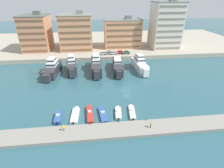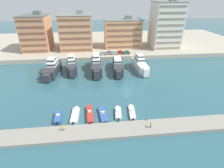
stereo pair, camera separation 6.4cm
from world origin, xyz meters
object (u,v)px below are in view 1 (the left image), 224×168
at_px(car_green_center, 126,52).
at_px(yacht_charcoal_mid_left, 96,65).
at_px(pedestrian_near_edge, 151,124).
at_px(yacht_charcoal_center_left, 118,66).
at_px(car_grey_left, 109,52).
at_px(motorboat_white_left, 75,115).
at_px(car_silver_far_left, 102,53).
at_px(motorboat_blue_far_left, 58,117).
at_px(car_red_center_left, 120,52).
at_px(motorboat_red_mid_left, 90,114).
at_px(motorboat_blue_center_left, 103,114).
at_px(car_silver_mid_left, 114,53).
at_px(yacht_charcoal_far_left, 52,69).
at_px(motorboat_white_center, 118,113).
at_px(yacht_white_center, 140,65).
at_px(yacht_charcoal_left, 72,66).
at_px(motorboat_cream_center_right, 132,112).
at_px(pedestrian_mid_deck, 64,127).

bearing_deg(car_green_center, yacht_charcoal_mid_left, -135.11).
bearing_deg(pedestrian_near_edge, yacht_charcoal_center_left, 94.23).
bearing_deg(yacht_charcoal_mid_left, pedestrian_near_edge, -72.99).
bearing_deg(car_grey_left, motorboat_white_left, -105.82).
xyz_separation_m(motorboat_white_left, car_silver_far_left, (10.93, 49.67, 2.74)).
xyz_separation_m(motorboat_blue_far_left, car_red_center_left, (25.07, 50.92, 2.58)).
bearing_deg(motorboat_red_mid_left, pedestrian_near_edge, -26.39).
bearing_deg(motorboat_white_left, pedestrian_near_edge, -21.88).
xyz_separation_m(motorboat_blue_center_left, car_silver_mid_left, (9.17, 50.29, 2.74)).
xyz_separation_m(yacht_charcoal_center_left, motorboat_blue_far_left, (-21.32, -32.80, -1.69)).
bearing_deg(motorboat_blue_far_left, yacht_charcoal_far_left, 103.02).
xyz_separation_m(motorboat_white_left, car_red_center_left, (20.43, 50.20, 2.74)).
height_order(yacht_charcoal_far_left, motorboat_white_center, yacht_charcoal_far_left).
bearing_deg(yacht_white_center, motorboat_red_mid_left, -125.37).
bearing_deg(yacht_white_center, yacht_charcoal_left, 177.61).
bearing_deg(car_silver_mid_left, yacht_charcoal_far_left, -147.89).
bearing_deg(car_silver_mid_left, motorboat_white_left, -108.94).
distance_m(motorboat_white_left, motorboat_cream_center_right, 16.45).
bearing_deg(motorboat_white_left, yacht_charcoal_left, 96.55).
relative_size(car_red_center_left, pedestrian_near_edge, 2.39).
xyz_separation_m(motorboat_white_center, pedestrian_near_edge, (7.25, -7.48, 1.40)).
xyz_separation_m(yacht_charcoal_mid_left, car_green_center, (16.68, 16.62, 0.40)).
relative_size(car_green_center, pedestrian_near_edge, 2.43).
height_order(car_silver_far_left, car_grey_left, same).
bearing_deg(car_grey_left, car_green_center, -3.87).
distance_m(motorboat_white_center, motorboat_cream_center_right, 4.06).
bearing_deg(pedestrian_near_edge, motorboat_cream_center_right, 113.17).
distance_m(yacht_charcoal_far_left, motorboat_cream_center_right, 42.86).
relative_size(yacht_charcoal_far_left, car_red_center_left, 4.42).
bearing_deg(motorboat_white_center, pedestrian_near_edge, -45.91).
bearing_deg(yacht_white_center, yacht_charcoal_far_left, -179.68).
relative_size(yacht_white_center, motorboat_white_center, 2.76).
relative_size(yacht_white_center, pedestrian_near_edge, 10.20).
height_order(yacht_charcoal_center_left, car_silver_mid_left, yacht_charcoal_center_left).
relative_size(car_grey_left, car_silver_mid_left, 1.02).
relative_size(yacht_charcoal_left, motorboat_blue_center_left, 1.90).
distance_m(yacht_white_center, pedestrian_near_edge, 40.23).
height_order(yacht_charcoal_far_left, pedestrian_mid_deck, yacht_charcoal_far_left).
bearing_deg(yacht_white_center, car_silver_far_left, 131.47).
relative_size(motorboat_blue_far_left, pedestrian_near_edge, 3.47).
height_order(yacht_charcoal_left, motorboat_blue_far_left, yacht_charcoal_left).
height_order(yacht_charcoal_mid_left, motorboat_blue_center_left, yacht_charcoal_mid_left).
relative_size(yacht_charcoal_far_left, motorboat_white_left, 2.34).
xyz_separation_m(motorboat_red_mid_left, motorboat_white_center, (8.22, -0.19, -0.07)).
bearing_deg(motorboat_red_mid_left, motorboat_blue_far_left, -176.67).
bearing_deg(yacht_charcoal_mid_left, car_silver_far_left, 77.11).
relative_size(motorboat_white_left, motorboat_blue_center_left, 0.96).
bearing_deg(motorboat_blue_center_left, motorboat_white_center, 1.33).
bearing_deg(yacht_white_center, pedestrian_mid_deck, -127.08).
xyz_separation_m(motorboat_white_left, motorboat_blue_center_left, (7.91, -0.51, -0.00)).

